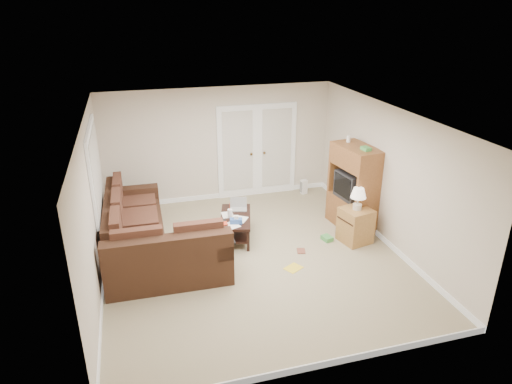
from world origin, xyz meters
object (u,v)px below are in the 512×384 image
object	(u,v)px
sectional_sofa	(148,240)
coffee_table	(236,225)
tv_armoire	(354,187)
side_cabinet	(356,223)

from	to	relation	value
sectional_sofa	coffee_table	xyz separation A→B (m)	(1.62, 0.34, -0.12)
sectional_sofa	tv_armoire	distance (m)	3.96
tv_armoire	side_cabinet	distance (m)	0.77
sectional_sofa	side_cabinet	xyz separation A→B (m)	(3.71, -0.40, 0.02)
coffee_table	side_cabinet	distance (m)	2.22
coffee_table	side_cabinet	world-z (taller)	side_cabinet
coffee_table	side_cabinet	size ratio (longest dim) A/B	1.13
sectional_sofa	tv_armoire	size ratio (longest dim) A/B	1.71
sectional_sofa	tv_armoire	xyz separation A→B (m)	(3.93, 0.19, 0.47)
coffee_table	tv_armoire	size ratio (longest dim) A/B	0.68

